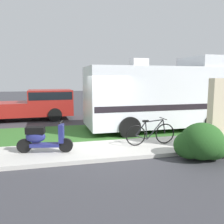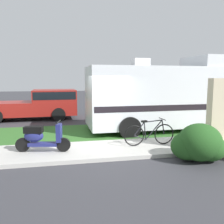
{
  "view_description": "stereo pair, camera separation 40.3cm",
  "coord_description": "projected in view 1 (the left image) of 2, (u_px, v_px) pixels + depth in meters",
  "views": [
    {
      "loc": [
        -1.67,
        -8.65,
        2.38
      ],
      "look_at": [
        0.58,
        0.3,
        1.1
      ],
      "focal_mm": 38.42,
      "sensor_mm": 36.0,
      "label": 1
    },
    {
      "loc": [
        -1.28,
        -8.74,
        2.38
      ],
      "look_at": [
        0.58,
        0.3,
        1.1
      ],
      "focal_mm": 38.42,
      "sensor_mm": 36.0,
      "label": 2
    }
  ],
  "objects": [
    {
      "name": "motorhome_rv",
      "position": [
        161.0,
        96.0,
        11.01
      ],
      "size": [
        6.67,
        2.73,
        3.4
      ],
      "color": "silver",
      "rests_on": "ground"
    },
    {
      "name": "bicycle",
      "position": [
        151.0,
        133.0,
        8.25
      ],
      "size": [
        1.8,
        0.52,
        0.91
      ],
      "color": "black",
      "rests_on": "ground"
    },
    {
      "name": "grass_strip",
      "position": [
        92.0,
        133.0,
        10.48
      ],
      "size": [
        24.0,
        3.4,
        0.08
      ],
      "color": "#336628",
      "rests_on": "ground"
    },
    {
      "name": "sidewalk",
      "position": [
        106.0,
        150.0,
        7.88
      ],
      "size": [
        24.0,
        2.0,
        0.12
      ],
      "color": "beige",
      "rests_on": "ground"
    },
    {
      "name": "bush_by_porch",
      "position": [
        201.0,
        143.0,
        7.0
      ],
      "size": [
        1.54,
        1.15,
        1.09
      ],
      "color": "#23511E",
      "rests_on": "ground"
    },
    {
      "name": "pickup_truck_near",
      "position": [
        34.0,
        104.0,
        13.99
      ],
      "size": [
        5.59,
        2.42,
        1.74
      ],
      "color": "maroon",
      "rests_on": "ground"
    },
    {
      "name": "ground_plane",
      "position": [
        99.0,
        142.0,
        9.04
      ],
      "size": [
        80.0,
        80.0,
        0.0
      ],
      "primitive_type": "plane",
      "color": "#38383D"
    },
    {
      "name": "scooter",
      "position": [
        43.0,
        138.0,
        7.34
      ],
      "size": [
        1.7,
        0.6,
        0.97
      ],
      "color": "black",
      "rests_on": "ground"
    }
  ]
}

